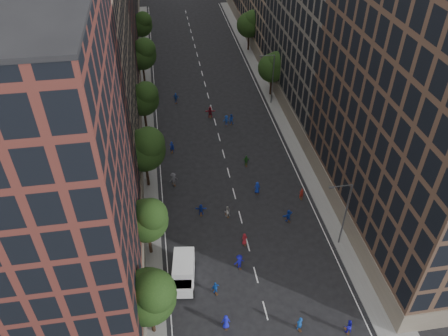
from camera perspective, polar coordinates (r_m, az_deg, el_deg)
name	(u,v)px	position (r m, az deg, el deg)	size (l,w,h in m)	color
ground	(215,123)	(72.05, -1.12, 5.83)	(240.00, 240.00, 0.00)	black
sidewalk_left	(141,106)	(78.05, -10.76, 7.96)	(4.00, 105.00, 0.15)	slate
sidewalk_right	(275,95)	(80.53, 6.70, 9.41)	(4.00, 105.00, 0.15)	slate
bldg_left_a	(43,175)	(40.67, -22.55, -0.82)	(14.00, 22.00, 30.00)	#562721
bldg_left_b	(70,43)	(60.29, -19.45, 15.11)	(14.00, 26.00, 34.00)	#90775E
bldg_left_c	(90,7)	(82.71, -17.15, 19.40)	(14.00, 20.00, 28.00)	#562721
bldg_right_a	(437,88)	(49.07, 26.10, 9.32)	(14.00, 30.00, 36.00)	#4C3628
bldg_right_b	(333,8)	(73.16, 14.05, 19.62)	(14.00, 28.00, 33.00)	#5D564D
tree_left_0	(150,295)	(40.78, -9.66, -16.05)	(5.20, 5.20, 8.83)	black
tree_left_1	(148,219)	(47.65, -9.93, -6.57)	(4.80, 4.80, 8.21)	black
tree_left_2	(145,148)	(56.35, -10.26, 2.58)	(5.60, 5.60, 9.45)	black
tree_left_3	(144,98)	(68.54, -10.43, 8.99)	(5.00, 5.00, 8.58)	black
tree_left_4	(142,53)	(82.78, -10.61, 14.51)	(5.40, 5.40, 9.08)	black
tree_left_5	(142,24)	(97.84, -10.72, 18.00)	(4.80, 4.80, 8.33)	black
tree_right_a	(274,66)	(78.16, 6.49, 13.07)	(5.00, 5.00, 8.39)	black
tree_right_b	(250,23)	(95.95, 3.44, 18.34)	(5.20, 5.20, 8.83)	black
streetlamp_near	(344,211)	(50.09, 15.41, -5.49)	(2.64, 0.22, 9.06)	#595B60
streetlamp_far	(272,77)	(75.64, 6.24, 11.79)	(2.64, 0.22, 9.06)	#595B60
cargo_van	(184,272)	(47.77, -5.30, -13.35)	(2.98, 5.24, 2.65)	white
skater_0	(226,322)	(44.78, 0.25, -19.46)	(0.85, 0.55, 1.74)	#171ABE
skater_1	(299,324)	(45.25, 9.83, -19.40)	(0.65, 0.43, 1.78)	#13459E
skater_2	(348,326)	(46.12, 15.91, -19.28)	(0.83, 0.65, 1.71)	#1C17BD
skater_3	(239,262)	(49.05, 2.01, -12.14)	(1.21, 0.70, 1.88)	#12118F
skater_4	(216,288)	(47.10, -1.12, -15.39)	(0.92, 0.38, 1.57)	#1650B6
skater_5	(288,216)	(54.57, 8.39, -6.19)	(1.55, 0.49, 1.67)	#1435A8
skater_6	(244,239)	(51.44, 2.68, -9.28)	(0.77, 0.50, 1.58)	maroon
skater_7	(301,194)	(57.90, 10.08, -3.34)	(0.58, 0.38, 1.59)	#AD271C
skater_8	(227,212)	(54.61, 0.41, -5.73)	(0.74, 0.58, 1.53)	beige
skater_9	(174,179)	(59.35, -6.61, -1.48)	(1.25, 0.72, 1.94)	#49494E
skater_10	(246,161)	(62.48, 2.93, 0.95)	(0.98, 0.41, 1.68)	#1E5F1C
skater_11	(201,210)	(54.90, -3.03, -5.47)	(1.45, 0.46, 1.56)	navy
skater_12	(257,188)	(57.95, 4.34, -2.60)	(0.85, 0.55, 1.73)	navy
skater_13	(172,147)	(65.43, -6.82, 2.73)	(0.67, 0.44, 1.83)	#122897
skater_14	(231,119)	(71.51, 0.93, 6.38)	(0.85, 0.66, 1.74)	#143AA8
skater_15	(226,121)	(71.18, 0.31, 6.22)	(1.11, 0.64, 1.72)	#143DA4
skater_16	(176,98)	(77.79, -6.29, 9.05)	(1.09, 0.45, 1.86)	#123495
skater_17	(210,112)	(73.20, -1.81, 7.28)	(1.79, 0.57, 1.93)	maroon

